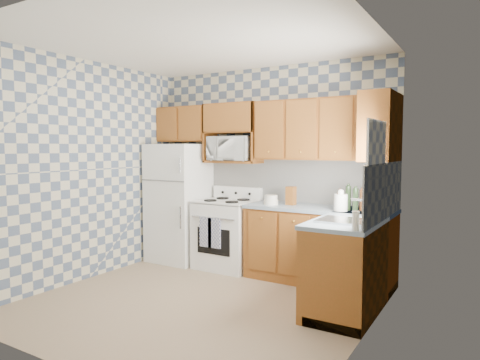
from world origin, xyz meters
name	(u,v)px	position (x,y,z in m)	size (l,w,h in m)	color
floor	(199,303)	(0.00, 0.00, 0.00)	(3.40, 3.40, 0.00)	#90755B
back_wall	(269,168)	(0.00, 1.60, 1.35)	(3.40, 0.02, 2.70)	slate
right_wall	(365,181)	(1.70, 0.00, 1.35)	(0.02, 3.20, 2.70)	slate
backsplash_back	(296,181)	(0.40, 1.59, 1.20)	(2.60, 0.01, 0.56)	white
backsplash_right	(385,191)	(1.69, 0.80, 1.20)	(0.01, 1.60, 0.56)	white
refrigerator	(179,203)	(-1.27, 1.25, 0.84)	(0.75, 0.70, 1.68)	white
stove_body	(227,235)	(-0.47, 1.28, 0.45)	(0.76, 0.65, 0.90)	white
cooktop	(227,202)	(-0.47, 1.28, 0.91)	(0.76, 0.65, 0.03)	silver
backguard	(238,193)	(-0.47, 1.55, 1.00)	(0.76, 0.08, 0.17)	white
dish_towel_left	(206,232)	(-0.57, 0.93, 0.54)	(0.18, 0.03, 0.39)	navy
dish_towel_right	(214,233)	(-0.44, 0.93, 0.54)	(0.18, 0.03, 0.39)	navy
base_cabinets_back	(318,246)	(0.82, 1.30, 0.44)	(1.75, 0.60, 0.88)	brown
base_cabinets_right	(354,262)	(1.40, 0.80, 0.44)	(0.60, 1.60, 0.88)	brown
countertop_back	(319,209)	(0.82, 1.30, 0.90)	(1.77, 0.63, 0.04)	slate
countertop_right	(354,219)	(1.40, 0.80, 0.90)	(0.63, 1.60, 0.04)	slate
upper_cabinets_back	(324,129)	(0.82, 1.44, 1.85)	(1.75, 0.33, 0.74)	brown
upper_cabinets_fridge	(186,124)	(-1.29, 1.44, 1.97)	(0.82, 0.33, 0.50)	brown
upper_cabinets_right	(381,127)	(1.53, 1.25, 1.85)	(0.33, 0.70, 0.74)	brown
microwave_shelf	(233,162)	(-0.47, 1.44, 1.44)	(0.80, 0.33, 0.03)	brown
microwave	(232,149)	(-0.48, 1.42, 1.62)	(0.61, 0.41, 0.34)	white
sink	(344,221)	(1.40, 0.45, 0.93)	(0.48, 0.40, 0.03)	#B7B7BC
window	(376,167)	(1.69, 0.45, 1.45)	(0.02, 0.66, 0.86)	silver
bottle_0	(348,198)	(1.20, 1.22, 1.06)	(0.06, 0.06, 0.28)	black
bottle_1	(355,200)	(1.30, 1.16, 1.05)	(0.06, 0.06, 0.26)	black
bottle_2	(362,200)	(1.35, 1.26, 1.04)	(0.06, 0.06, 0.24)	brown
bottle_3	(340,201)	(1.13, 1.14, 1.03)	(0.06, 0.06, 0.22)	brown
knife_block	(291,196)	(0.45, 1.31, 1.03)	(0.10, 0.10, 0.23)	brown
electric_kettle	(341,203)	(1.15, 1.12, 1.02)	(0.15, 0.15, 0.19)	white
food_containers	(271,200)	(0.23, 1.20, 0.98)	(0.18, 0.18, 0.12)	silver
soap_bottle	(356,221)	(1.62, 0.05, 1.01)	(0.06, 0.06, 0.17)	silver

